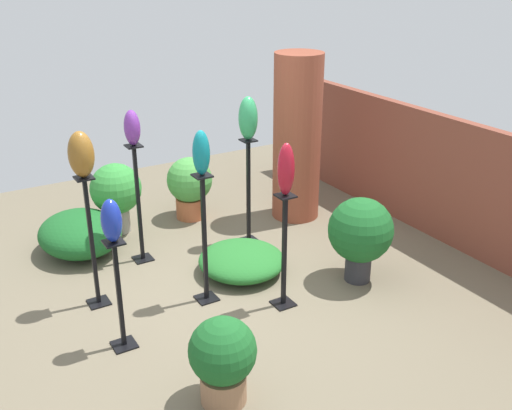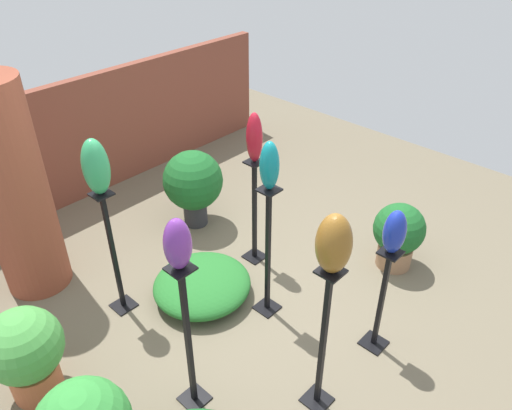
{
  "view_description": "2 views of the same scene",
  "coord_description": "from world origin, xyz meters",
  "px_view_note": "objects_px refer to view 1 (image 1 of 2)",
  "views": [
    {
      "loc": [
        4.54,
        -2.36,
        3.14
      ],
      "look_at": [
        0.3,
        0.17,
        1.04
      ],
      "focal_mm": 42.0,
      "sensor_mm": 36.0,
      "label": 1
    },
    {
      "loc": [
        -2.53,
        -2.39,
        3.34
      ],
      "look_at": [
        0.07,
        0.04,
        0.99
      ],
      "focal_mm": 35.0,
      "sensor_mm": 36.0,
      "label": 2
    }
  ],
  "objects_px": {
    "art_vase_jade": "(248,118)",
    "art_vase_bronze": "(81,154)",
    "pedestal_jade": "(248,196)",
    "pedestal_cobalt": "(120,300)",
    "potted_plant_walkway_edge": "(360,232)",
    "potted_plant_mid_right": "(190,184)",
    "pedestal_teal": "(205,245)",
    "brick_pillar": "(297,138)",
    "pedestal_ruby": "(284,256)",
    "art_vase_ruby": "(286,169)",
    "potted_plant_back_center": "(116,191)",
    "potted_plant_front_right": "(223,357)",
    "art_vase_teal": "(201,153)",
    "pedestal_bronze": "(92,248)",
    "art_vase_violet": "(132,128)",
    "pedestal_violet": "(139,209)",
    "art_vase_cobalt": "(111,221)"
  },
  "relations": [
    {
      "from": "brick_pillar",
      "to": "pedestal_ruby",
      "type": "relative_size",
      "value": 1.81
    },
    {
      "from": "potted_plant_front_right",
      "to": "potted_plant_back_center",
      "type": "height_order",
      "value": "potted_plant_back_center"
    },
    {
      "from": "pedestal_teal",
      "to": "art_vase_bronze",
      "type": "bearing_deg",
      "value": -116.67
    },
    {
      "from": "pedestal_ruby",
      "to": "pedestal_bronze",
      "type": "bearing_deg",
      "value": -121.42
    },
    {
      "from": "art_vase_jade",
      "to": "potted_plant_front_right",
      "type": "xyz_separation_m",
      "value": [
        2.24,
        -1.52,
        -1.08
      ]
    },
    {
      "from": "art_vase_ruby",
      "to": "pedestal_jade",
      "type": "bearing_deg",
      "value": 163.47
    },
    {
      "from": "art_vase_bronze",
      "to": "art_vase_jade",
      "type": "xyz_separation_m",
      "value": [
        -0.42,
        1.92,
        -0.03
      ]
    },
    {
      "from": "art_vase_bronze",
      "to": "potted_plant_front_right",
      "type": "distance_m",
      "value": 2.17
    },
    {
      "from": "art_vase_jade",
      "to": "pedestal_violet",
      "type": "bearing_deg",
      "value": -99.47
    },
    {
      "from": "pedestal_violet",
      "to": "potted_plant_back_center",
      "type": "height_order",
      "value": "pedestal_violet"
    },
    {
      "from": "art_vase_ruby",
      "to": "pedestal_teal",
      "type": "bearing_deg",
      "value": -128.01
    },
    {
      "from": "potted_plant_mid_right",
      "to": "art_vase_ruby",
      "type": "bearing_deg",
      "value": -2.81
    },
    {
      "from": "potted_plant_walkway_edge",
      "to": "potted_plant_mid_right",
      "type": "bearing_deg",
      "value": -160.87
    },
    {
      "from": "pedestal_bronze",
      "to": "art_vase_teal",
      "type": "distance_m",
      "value": 1.38
    },
    {
      "from": "pedestal_jade",
      "to": "pedestal_cobalt",
      "type": "bearing_deg",
      "value": -58.29
    },
    {
      "from": "potted_plant_back_center",
      "to": "art_vase_bronze",
      "type": "bearing_deg",
      "value": -26.03
    },
    {
      "from": "pedestal_ruby",
      "to": "art_vase_jade",
      "type": "bearing_deg",
      "value": 163.47
    },
    {
      "from": "potted_plant_walkway_edge",
      "to": "potted_plant_back_center",
      "type": "bearing_deg",
      "value": -143.98
    },
    {
      "from": "art_vase_ruby",
      "to": "art_vase_jade",
      "type": "distance_m",
      "value": 1.41
    },
    {
      "from": "potted_plant_front_right",
      "to": "pedestal_teal",
      "type": "bearing_deg",
      "value": 158.69
    },
    {
      "from": "pedestal_ruby",
      "to": "pedestal_cobalt",
      "type": "relative_size",
      "value": 1.13
    },
    {
      "from": "pedestal_jade",
      "to": "art_vase_bronze",
      "type": "bearing_deg",
      "value": -77.6
    },
    {
      "from": "pedestal_violet",
      "to": "art_vase_violet",
      "type": "bearing_deg",
      "value": 0.0
    },
    {
      "from": "pedestal_bronze",
      "to": "art_vase_bronze",
      "type": "height_order",
      "value": "art_vase_bronze"
    },
    {
      "from": "pedestal_bronze",
      "to": "potted_plant_front_right",
      "type": "xyz_separation_m",
      "value": [
        1.82,
        0.4,
        -0.21
      ]
    },
    {
      "from": "pedestal_teal",
      "to": "pedestal_cobalt",
      "type": "xyz_separation_m",
      "value": [
        0.31,
        -0.95,
        -0.14
      ]
    },
    {
      "from": "pedestal_bronze",
      "to": "brick_pillar",
      "type": "bearing_deg",
      "value": 105.35
    },
    {
      "from": "pedestal_ruby",
      "to": "art_vase_bronze",
      "type": "distance_m",
      "value": 2.04
    },
    {
      "from": "pedestal_teal",
      "to": "art_vase_ruby",
      "type": "height_order",
      "value": "art_vase_ruby"
    },
    {
      "from": "pedestal_ruby",
      "to": "potted_plant_mid_right",
      "type": "relative_size",
      "value": 1.44
    },
    {
      "from": "art_vase_jade",
      "to": "art_vase_cobalt",
      "type": "height_order",
      "value": "art_vase_jade"
    },
    {
      "from": "art_vase_jade",
      "to": "potted_plant_back_center",
      "type": "xyz_separation_m",
      "value": [
        -1.03,
        -1.21,
        -0.96
      ]
    },
    {
      "from": "art_vase_bronze",
      "to": "art_vase_ruby",
      "type": "bearing_deg",
      "value": 58.58
    },
    {
      "from": "art_vase_jade",
      "to": "potted_plant_front_right",
      "type": "distance_m",
      "value": 2.91
    },
    {
      "from": "art_vase_teal",
      "to": "pedestal_ruby",
      "type": "bearing_deg",
      "value": 51.99
    },
    {
      "from": "art_vase_bronze",
      "to": "art_vase_teal",
      "type": "height_order",
      "value": "art_vase_bronze"
    },
    {
      "from": "pedestal_bronze",
      "to": "pedestal_jade",
      "type": "bearing_deg",
      "value": 102.4
    },
    {
      "from": "pedestal_ruby",
      "to": "art_vase_jade",
      "type": "xyz_separation_m",
      "value": [
        -1.35,
        0.4,
        0.96
      ]
    },
    {
      "from": "pedestal_jade",
      "to": "art_vase_cobalt",
      "type": "distance_m",
      "value": 2.36
    },
    {
      "from": "pedestal_violet",
      "to": "potted_plant_front_right",
      "type": "height_order",
      "value": "pedestal_violet"
    },
    {
      "from": "art_vase_jade",
      "to": "art_vase_bronze",
      "type": "bearing_deg",
      "value": -77.6
    },
    {
      "from": "art_vase_jade",
      "to": "art_vase_violet",
      "type": "bearing_deg",
      "value": -99.47
    },
    {
      "from": "pedestal_ruby",
      "to": "potted_plant_walkway_edge",
      "type": "bearing_deg",
      "value": 90.31
    },
    {
      "from": "pedestal_bronze",
      "to": "pedestal_cobalt",
      "type": "relative_size",
      "value": 1.3
    },
    {
      "from": "pedestal_cobalt",
      "to": "potted_plant_front_right",
      "type": "height_order",
      "value": "pedestal_cobalt"
    },
    {
      "from": "art_vase_ruby",
      "to": "potted_plant_walkway_edge",
      "type": "height_order",
      "value": "art_vase_ruby"
    },
    {
      "from": "pedestal_jade",
      "to": "art_vase_ruby",
      "type": "relative_size",
      "value": 2.56
    },
    {
      "from": "potted_plant_front_right",
      "to": "brick_pillar",
      "type": "bearing_deg",
      "value": 137.0
    },
    {
      "from": "pedestal_jade",
      "to": "pedestal_cobalt",
      "type": "height_order",
      "value": "pedestal_jade"
    },
    {
      "from": "pedestal_jade",
      "to": "art_vase_violet",
      "type": "distance_m",
      "value": 1.56
    }
  ]
}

